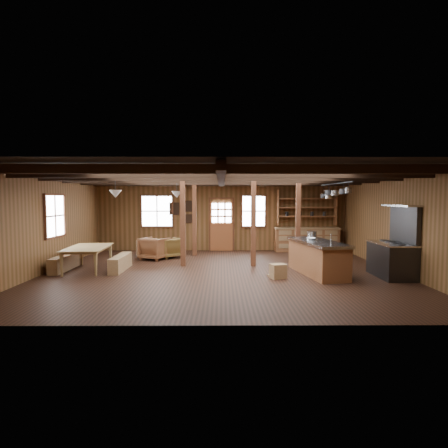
{
  "coord_description": "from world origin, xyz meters",
  "views": [
    {
      "loc": [
        0.01,
        -10.63,
        2.13
      ],
      "look_at": [
        0.08,
        1.24,
        1.3
      ],
      "focal_mm": 30.0,
      "sensor_mm": 36.0,
      "label": 1
    }
  ],
  "objects": [
    {
      "name": "room",
      "position": [
        0.0,
        0.0,
        1.4
      ],
      "size": [
        10.04,
        9.04,
        2.84
      ],
      "color": "black",
      "rests_on": "ground"
    },
    {
      "name": "back_counter",
      "position": [
        3.4,
        4.2,
        0.6
      ],
      "size": [
        2.55,
        0.6,
        2.45
      ],
      "color": "brown",
      "rests_on": "floor"
    },
    {
      "name": "timber_posts",
      "position": [
        0.52,
        2.08,
        1.4
      ],
      "size": [
        3.95,
        2.35,
        2.8
      ],
      "color": "#482514",
      "rests_on": "floor"
    },
    {
      "name": "kitchen_island",
      "position": [
        2.68,
        -0.29,
        0.48
      ],
      "size": [
        1.29,
        2.61,
        1.2
      ],
      "rotation": [
        0.0,
        0.0,
        0.17
      ],
      "color": "brown",
      "rests_on": "floor"
    },
    {
      "name": "step_stool",
      "position": [
        1.5,
        -0.84,
        0.19
      ],
      "size": [
        0.51,
        0.44,
        0.39
      ],
      "primitive_type": "cube",
      "rotation": [
        0.0,
        0.0,
        0.36
      ],
      "color": "olive",
      "rests_on": "floor"
    },
    {
      "name": "window_left",
      "position": [
        -4.96,
        0.5,
        1.6
      ],
      "size": [
        0.14,
        1.24,
        1.32
      ],
      "color": "white",
      "rests_on": "wall_back"
    },
    {
      "name": "bench_aisle",
      "position": [
        -2.98,
        0.34,
        0.22
      ],
      "size": [
        0.3,
        1.59,
        0.44
      ],
      "primitive_type": "cube",
      "color": "olive",
      "rests_on": "floor"
    },
    {
      "name": "window_back_left",
      "position": [
        -2.6,
        4.46,
        1.6
      ],
      "size": [
        1.32,
        0.06,
        1.32
      ],
      "color": "white",
      "rests_on": "wall_back"
    },
    {
      "name": "commercial_range",
      "position": [
        4.65,
        -0.65,
        0.63
      ],
      "size": [
        0.81,
        1.58,
        1.95
      ],
      "color": "#2A2B2D",
      "rests_on": "floor"
    },
    {
      "name": "window_back_right",
      "position": [
        1.3,
        4.46,
        1.6
      ],
      "size": [
        1.02,
        0.06,
        1.32
      ],
      "color": "white",
      "rests_on": "wall_back"
    },
    {
      "name": "back_door",
      "position": [
        0.0,
        4.45,
        0.88
      ],
      "size": [
        1.02,
        0.08,
        2.15
      ],
      "color": "brown",
      "rests_on": "floor"
    },
    {
      "name": "dining_table",
      "position": [
        -3.9,
        0.34,
        0.35
      ],
      "size": [
        1.23,
        2.04,
        0.69
      ],
      "primitive_type": "imported",
      "rotation": [
        0.0,
        0.0,
        1.64
      ],
      "color": "olive",
      "rests_on": "floor"
    },
    {
      "name": "armchair_a",
      "position": [
        -1.86,
        2.65,
        0.35
      ],
      "size": [
        1.07,
        1.07,
        0.71
      ],
      "primitive_type": "imported",
      "rotation": [
        0.0,
        0.0,
        3.76
      ],
      "color": "brown",
      "rests_on": "floor"
    },
    {
      "name": "ceiling_joists",
      "position": [
        0.0,
        0.18,
        2.68
      ],
      "size": [
        9.8,
        8.82,
        0.18
      ],
      "color": "black",
      "rests_on": "ceiling"
    },
    {
      "name": "counter_pot",
      "position": [
        2.77,
        0.71,
        1.03
      ],
      "size": [
        0.29,
        0.29,
        0.18
      ],
      "primitive_type": "cylinder",
      "color": "#B5B7BC",
      "rests_on": "kitchen_island"
    },
    {
      "name": "bench_wall",
      "position": [
        -4.65,
        0.34,
        0.22
      ],
      "size": [
        0.3,
        1.6,
        0.44
      ],
      "primitive_type": "cube",
      "color": "olive",
      "rests_on": "floor"
    },
    {
      "name": "armchair_b",
      "position": [
        -2.32,
        2.25,
        0.39
      ],
      "size": [
        1.1,
        1.12,
        0.77
      ],
      "primitive_type": "imported",
      "rotation": [
        0.0,
        0.0,
        2.72
      ],
      "color": "brown",
      "rests_on": "floor"
    },
    {
      "name": "armchair_c",
      "position": [
        -2.63,
        2.9,
        0.33
      ],
      "size": [
        0.84,
        0.85,
        0.65
      ],
      "primitive_type": "imported",
      "rotation": [
        0.0,
        0.0,
        2.93
      ],
      "color": "brown",
      "rests_on": "floor"
    },
    {
      "name": "pendant_lamps",
      "position": [
        -2.25,
        1.0,
        2.25
      ],
      "size": [
        1.86,
        2.36,
        0.66
      ],
      "color": "#2A2B2D",
      "rests_on": "ceiling"
    },
    {
      "name": "notice_boards",
      "position": [
        -1.5,
        4.46,
        1.64
      ],
      "size": [
        1.08,
        0.03,
        0.9
      ],
      "color": "beige",
      "rests_on": "wall_back"
    },
    {
      "name": "pot_rack",
      "position": [
        3.29,
        0.31,
        2.3
      ],
      "size": [
        0.37,
        3.0,
        0.46
      ],
      "color": "#2A2B2D",
      "rests_on": "ceiling"
    },
    {
      "name": "bowl",
      "position": [
        2.56,
        -0.05,
        0.97
      ],
      "size": [
        0.34,
        0.34,
        0.06
      ],
      "primitive_type": "imported",
      "rotation": [
        0.0,
        0.0,
        -0.35
      ],
      "color": "silver",
      "rests_on": "kitchen_island"
    }
  ]
}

